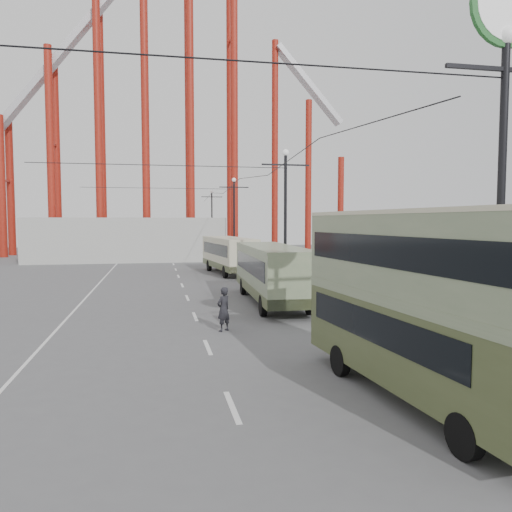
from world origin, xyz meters
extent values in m
plane|color=#555558|center=(0.00, 0.00, 0.00)|extent=(160.00, 160.00, 0.00)
cube|color=silver|center=(-1.00, 19.00, 0.01)|extent=(0.15, 82.00, 0.01)
cube|color=silver|center=(5.40, 20.00, 0.01)|extent=(0.12, 120.00, 0.01)
cube|color=silver|center=(-7.00, 20.00, 0.01)|extent=(0.12, 120.00, 0.01)
cylinder|color=black|center=(5.60, -3.00, 4.50)|extent=(0.20, 0.20, 9.00)
cylinder|color=black|center=(5.60, -3.00, 0.25)|extent=(0.44, 0.44, 0.50)
cube|color=black|center=(5.60, -3.00, 8.30)|extent=(3.20, 0.10, 0.10)
sphere|color=white|center=(5.60, -3.00, 9.10)|extent=(0.44, 0.44, 0.44)
cylinder|color=#216026|center=(5.60, -3.00, 9.80)|extent=(2.00, 0.12, 2.00)
cylinder|color=white|center=(5.60, -3.00, 9.80)|extent=(1.70, 0.16, 1.70)
cylinder|color=black|center=(5.60, 18.00, 4.50)|extent=(0.20, 0.20, 9.00)
cylinder|color=black|center=(5.60, 18.00, 0.25)|extent=(0.44, 0.44, 0.50)
cube|color=black|center=(5.60, 18.00, 8.30)|extent=(3.20, 0.10, 0.10)
sphere|color=white|center=(5.60, 18.00, 9.10)|extent=(0.44, 0.44, 0.44)
cylinder|color=black|center=(5.60, 40.00, 4.50)|extent=(0.20, 0.20, 9.00)
cylinder|color=black|center=(5.60, 40.00, 0.25)|extent=(0.44, 0.44, 0.50)
cube|color=black|center=(5.60, 40.00, 8.30)|extent=(3.20, 0.10, 0.10)
sphere|color=white|center=(5.60, 40.00, 9.10)|extent=(0.44, 0.44, 0.44)
cylinder|color=black|center=(5.60, 62.00, 4.50)|extent=(0.20, 0.20, 9.00)
cylinder|color=black|center=(5.60, 62.00, 0.25)|extent=(0.44, 0.44, 0.50)
cube|color=black|center=(5.60, 62.00, 8.30)|extent=(3.20, 0.10, 0.10)
sphere|color=white|center=(5.60, 62.00, 9.10)|extent=(0.44, 0.44, 0.44)
cylinder|color=maroon|center=(-22.00, 55.00, 9.00)|extent=(1.00, 1.00, 18.00)
cylinder|color=maroon|center=(-22.00, 59.00, 9.00)|extent=(1.00, 1.00, 18.00)
cylinder|color=maroon|center=(-16.00, 55.00, 13.50)|extent=(1.00, 1.00, 27.00)
cylinder|color=maroon|center=(-16.00, 59.00, 13.50)|extent=(1.00, 1.00, 27.00)
cylinder|color=maroon|center=(-10.00, 55.00, 18.00)|extent=(1.00, 1.00, 36.00)
cylinder|color=maroon|center=(-10.00, 59.00, 18.00)|extent=(1.00, 1.00, 36.00)
cylinder|color=maroon|center=(-4.00, 55.00, 22.50)|extent=(1.00, 1.00, 45.00)
cylinder|color=maroon|center=(-4.00, 59.00, 22.50)|extent=(1.00, 1.00, 45.00)
cylinder|color=maroon|center=(2.00, 55.00, 26.00)|extent=(1.00, 1.00, 52.00)
cylinder|color=maroon|center=(2.00, 59.00, 26.00)|extent=(1.00, 1.00, 52.00)
cylinder|color=maroon|center=(8.00, 55.00, 27.50)|extent=(1.00, 1.00, 55.00)
cylinder|color=maroon|center=(8.00, 59.00, 27.50)|extent=(1.00, 1.00, 55.00)
cube|color=#A9A9AE|center=(-10.00, 57.00, 32.50)|extent=(36.62, 2.20, 45.50)
cylinder|color=maroon|center=(14.00, 56.00, 15.00)|extent=(0.90, 0.90, 30.00)
cylinder|color=maroon|center=(19.00, 56.00, 11.00)|extent=(0.90, 0.90, 22.00)
cylinder|color=maroon|center=(24.00, 56.00, 7.00)|extent=(0.90, 0.90, 14.00)
cube|color=#A9A9AE|center=(19.00, 56.00, 24.00)|extent=(9.89, 2.00, 10.87)
cube|color=#A9A9A4|center=(-6.00, 47.00, 2.50)|extent=(22.00, 10.00, 5.00)
cube|color=#3E4726|center=(3.79, -2.57, 1.51)|extent=(3.03, 9.28, 2.01)
cube|color=black|center=(3.79, -2.57, 1.92)|extent=(2.92, 7.47, 0.82)
cube|color=#687858|center=(3.79, -2.57, 2.65)|extent=(3.05, 9.28, 0.27)
cube|color=#687858|center=(3.79, -2.57, 3.79)|extent=(3.03, 9.28, 2.01)
cube|color=black|center=(3.79, -2.57, 3.88)|extent=(3.03, 8.74, 0.78)
cube|color=beige|center=(3.79, -2.57, 4.84)|extent=(3.05, 9.28, 0.11)
cylinder|color=black|center=(2.55, -0.11, 0.46)|extent=(0.33, 0.93, 0.91)
cylinder|color=black|center=(4.61, 0.06, 0.46)|extent=(0.33, 0.93, 0.91)
cylinder|color=black|center=(3.01, -5.57, 0.46)|extent=(0.33, 0.93, 0.91)
cube|color=#687858|center=(3.58, 13.26, 1.81)|extent=(3.03, 11.48, 2.48)
cube|color=black|center=(3.58, 13.26, 2.23)|extent=(3.02, 10.24, 0.98)
cube|color=#3E4726|center=(3.58, 13.26, 0.83)|extent=(3.06, 11.48, 0.52)
cube|color=#687858|center=(3.58, 13.26, 3.14)|extent=(3.05, 11.48, 0.17)
cylinder|color=black|center=(2.53, 16.51, 0.52)|extent=(0.33, 1.05, 1.04)
cylinder|color=black|center=(4.87, 16.42, 0.52)|extent=(0.33, 1.05, 1.04)
cylinder|color=black|center=(2.27, 9.68, 0.52)|extent=(0.33, 1.05, 1.04)
cylinder|color=black|center=(4.60, 9.59, 0.52)|extent=(0.33, 1.05, 1.04)
cube|color=beige|center=(3.46, 29.32, 1.79)|extent=(3.66, 10.44, 2.45)
cube|color=black|center=(3.46, 29.32, 2.20)|extent=(3.57, 9.22, 0.97)
cube|color=#3E4726|center=(3.46, 29.32, 0.82)|extent=(3.69, 10.44, 0.51)
cube|color=beige|center=(3.46, 29.32, 3.10)|extent=(3.68, 10.44, 0.16)
cylinder|color=black|center=(2.02, 31.83, 0.51)|extent=(0.40, 1.05, 1.02)
cylinder|color=black|center=(4.32, 32.09, 0.51)|extent=(0.40, 1.05, 1.02)
cylinder|color=black|center=(2.65, 26.14, 0.51)|extent=(0.40, 1.05, 1.02)
cylinder|color=black|center=(4.94, 26.40, 0.51)|extent=(0.40, 1.05, 1.02)
imported|color=black|center=(-0.07, 6.55, 0.93)|extent=(0.81, 0.77, 1.86)
camera|label=1|loc=(-2.80, -13.97, 4.61)|focal=35.00mm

